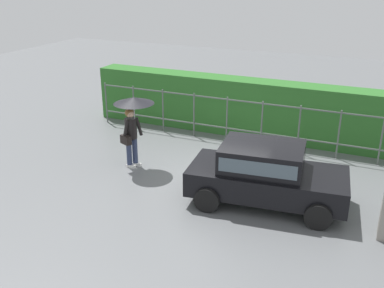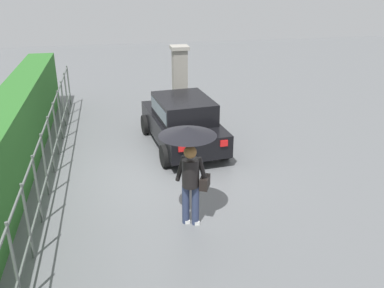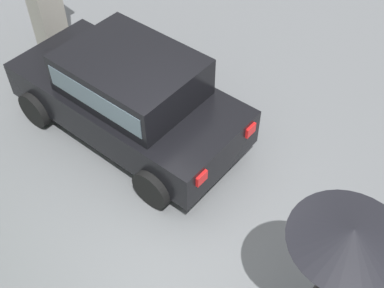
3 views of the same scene
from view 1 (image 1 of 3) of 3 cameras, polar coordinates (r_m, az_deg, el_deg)
name	(u,v)px [view 1 (image 1 of 3)]	position (r m, az deg, el deg)	size (l,w,h in m)	color
ground_plane	(214,178)	(11.99, 2.91, -4.49)	(40.00, 40.00, 0.00)	slate
car	(265,172)	(10.61, 9.44, -3.61)	(3.89, 2.21, 1.48)	black
pedestrian	(132,115)	(12.25, -7.72, 3.80)	(1.12, 1.12, 2.06)	#2D3856
fence_section	(262,122)	(14.02, 9.03, 2.85)	(11.72, 0.05, 1.50)	#59605B
hedge_row	(269,110)	(14.82, 10.00, 4.33)	(12.67, 0.90, 1.90)	#2D6B28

